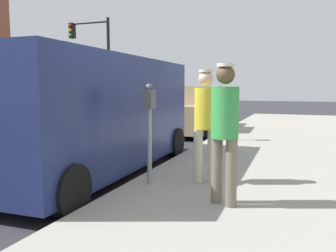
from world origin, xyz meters
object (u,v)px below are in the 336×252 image
Objects in this scene: parked_van at (91,112)px; parked_sedan_ahead at (191,112)px; parking_meter_far at (220,103)px; traffic_light_corner at (94,51)px; pedestrian_in_yellow at (205,118)px; parking_meter_near at (149,117)px; pedestrian_in_green at (225,125)px.

parked_van is 1.17× the size of parked_sedan_ahead.
parked_sedan_ahead is at bearing 90.57° from parked_van.
parking_meter_far reaches higher than parked_sedan_ahead.
parked_sedan_ahead is 0.86× the size of traffic_light_corner.
traffic_light_corner is at bearing 140.59° from parking_meter_far.
parked_sedan_ahead is at bearing 108.74° from pedestrian_in_yellow.
parking_meter_near is 0.86m from pedestrian_in_yellow.
pedestrian_in_yellow reaches higher than parked_sedan_ahead.
parked_van is 1.01× the size of traffic_light_corner.
traffic_light_corner reaches higher than parking_meter_far.
parking_meter_near is at bearing -54.63° from traffic_light_corner.
pedestrian_in_yellow is 1.07m from pedestrian_in_green.
parking_meter_far is 0.34× the size of parked_sedan_ahead.
parked_van is (-2.76, 1.32, -0.01)m from pedestrian_in_green.
parking_meter_near is 1.37m from pedestrian_in_green.
parking_meter_far is 0.29× the size of parked_van.
parked_van is at bearing 153.04° from parking_meter_near.
parking_meter_far is (0.00, 4.83, 0.00)m from parking_meter_near.
pedestrian_in_yellow is at bearing -80.25° from parking_meter_far.
parking_meter_far is at bearing 69.76° from parked_van.
pedestrian_in_yellow is at bearing 27.25° from parking_meter_near.
parked_sedan_ahead is at bearing -33.07° from traffic_light_corner.
pedestrian_in_green is at bearing -25.59° from parked_van.
pedestrian_in_yellow is at bearing -71.26° from parked_sedan_ahead.
pedestrian_in_yellow is 2.29m from parked_van.
parking_meter_far is at bearing 99.75° from pedestrian_in_yellow.
parked_sedan_ahead is at bearing 102.17° from parking_meter_near.
parking_meter_near is 14.41m from traffic_light_corner.
parking_meter_near is 1.00× the size of parking_meter_far.
traffic_light_corner is (-9.00, 11.21, 2.37)m from pedestrian_in_yellow.
pedestrian_in_green reaches higher than parked_sedan_ahead.
pedestrian_in_yellow is 0.99× the size of pedestrian_in_green.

